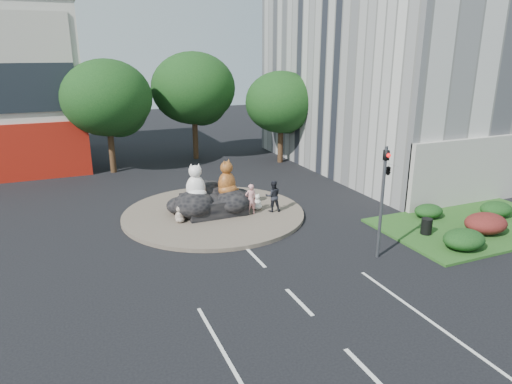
# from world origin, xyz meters

# --- Properties ---
(ground) EXTENTS (120.00, 120.00, 0.00)m
(ground) POSITION_xyz_m (0.00, 0.00, 0.00)
(ground) COLOR black
(ground) RESTS_ON ground
(roundabout_island) EXTENTS (10.00, 10.00, 0.20)m
(roundabout_island) POSITION_xyz_m (0.00, 10.00, 0.10)
(roundabout_island) COLOR brown
(roundabout_island) RESTS_ON ground
(rock_plinth) EXTENTS (3.20, 2.60, 0.90)m
(rock_plinth) POSITION_xyz_m (0.00, 10.00, 0.65)
(rock_plinth) COLOR black
(rock_plinth) RESTS_ON roundabout_island
(grass_verge) EXTENTS (10.00, 6.00, 0.12)m
(grass_verge) POSITION_xyz_m (12.00, 3.00, 0.06)
(grass_verge) COLOR #1F4E1A
(grass_verge) RESTS_ON ground
(tree_left) EXTENTS (6.46, 6.46, 8.27)m
(tree_left) POSITION_xyz_m (-3.93, 22.06, 5.25)
(tree_left) COLOR #382314
(tree_left) RESTS_ON ground
(tree_mid) EXTENTS (6.84, 6.84, 8.76)m
(tree_mid) POSITION_xyz_m (3.07, 24.06, 5.56)
(tree_mid) COLOR #382314
(tree_mid) RESTS_ON ground
(tree_right) EXTENTS (5.70, 5.70, 7.30)m
(tree_right) POSITION_xyz_m (9.07, 20.06, 4.63)
(tree_right) COLOR #382314
(tree_right) RESTS_ON ground
(hedge_near_green) EXTENTS (2.00, 1.60, 0.90)m
(hedge_near_green) POSITION_xyz_m (9.00, 1.00, 0.57)
(hedge_near_green) COLOR black
(hedge_near_green) RESTS_ON grass_verge
(hedge_red) EXTENTS (2.20, 1.76, 0.99)m
(hedge_red) POSITION_xyz_m (11.50, 2.00, 0.61)
(hedge_red) COLOR #491713
(hedge_red) RESTS_ON grass_verge
(hedge_mid_green) EXTENTS (1.80, 1.44, 0.81)m
(hedge_mid_green) POSITION_xyz_m (14.00, 3.50, 0.53)
(hedge_mid_green) COLOR black
(hedge_mid_green) RESTS_ON grass_verge
(hedge_back_green) EXTENTS (1.60, 1.28, 0.72)m
(hedge_back_green) POSITION_xyz_m (10.50, 4.80, 0.48)
(hedge_back_green) COLOR black
(hedge_back_green) RESTS_ON grass_verge
(traffic_light) EXTENTS (0.44, 1.24, 5.00)m
(traffic_light) POSITION_xyz_m (5.10, 2.00, 3.62)
(traffic_light) COLOR #595B60
(traffic_light) RESTS_ON ground
(street_lamp) EXTENTS (2.34, 0.22, 8.06)m
(street_lamp) POSITION_xyz_m (12.82, 8.00, 4.55)
(street_lamp) COLOR #595B60
(street_lamp) RESTS_ON ground
(cat_white) EXTENTS (1.42, 1.31, 1.99)m
(cat_white) POSITION_xyz_m (-1.01, 9.85, 2.10)
(cat_white) COLOR white
(cat_white) RESTS_ON rock_plinth
(cat_tabby) EXTENTS (1.59, 1.55, 2.02)m
(cat_tabby) POSITION_xyz_m (0.77, 9.90, 2.11)
(cat_tabby) COLOR #BA5D26
(cat_tabby) RESTS_ON rock_plinth
(kitten_calico) EXTENTS (0.60, 0.53, 0.90)m
(kitten_calico) POSITION_xyz_m (-2.12, 9.18, 0.65)
(kitten_calico) COLOR beige
(kitten_calico) RESTS_ON roundabout_island
(kitten_white) EXTENTS (0.59, 0.53, 0.91)m
(kitten_white) POSITION_xyz_m (2.42, 9.49, 0.65)
(kitten_white) COLOR white
(kitten_white) RESTS_ON roundabout_island
(pedestrian_pink) EXTENTS (0.64, 0.44, 1.71)m
(pedestrian_pink) POSITION_xyz_m (1.76, 8.86, 1.05)
(pedestrian_pink) COLOR pink
(pedestrian_pink) RESTS_ON roundabout_island
(pedestrian_dark) EXTENTS (0.99, 0.85, 1.77)m
(pedestrian_dark) POSITION_xyz_m (3.07, 8.79, 1.08)
(pedestrian_dark) COLOR black
(pedestrian_dark) RESTS_ON roundabout_island
(litter_bin) EXTENTS (0.63, 0.63, 0.79)m
(litter_bin) POSITION_xyz_m (8.71, 3.03, 0.52)
(litter_bin) COLOR black
(litter_bin) RESTS_ON grass_verge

